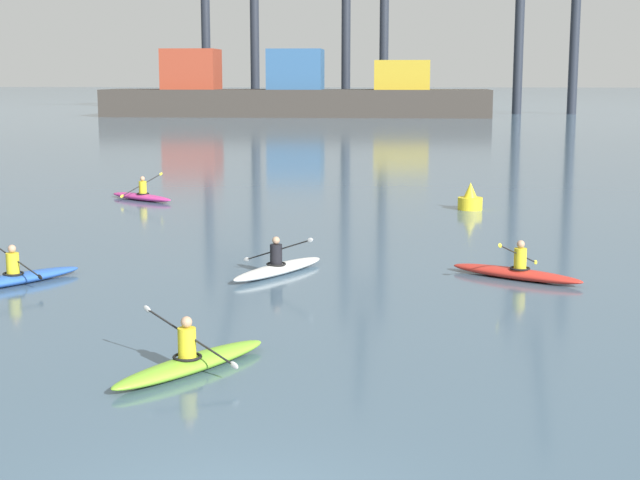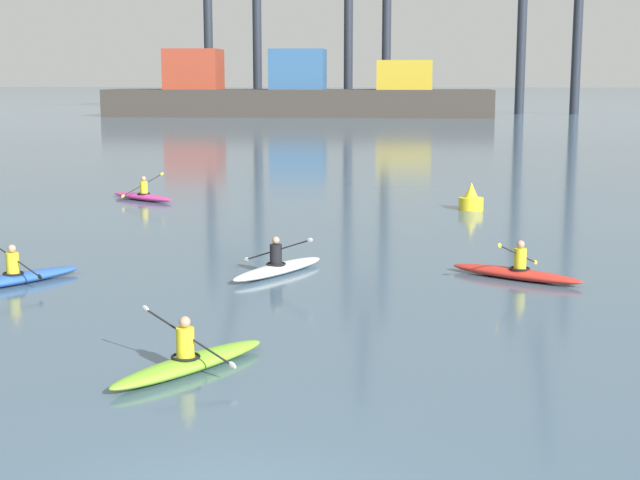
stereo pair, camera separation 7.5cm
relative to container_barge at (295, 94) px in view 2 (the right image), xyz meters
The scene contains 7 objects.
container_barge is the anchor object (origin of this frame).
channel_buoy 81.74m from the container_barge, 79.21° to the right, with size 0.90×0.90×1.00m.
kayak_red 93.71m from the container_barge, 80.46° to the right, with size 3.18×2.34×1.04m.
kayak_lime 100.68m from the container_barge, 84.71° to the right, with size 2.37×3.17×0.99m.
kayak_magenta 78.71m from the container_barge, 88.09° to the right, with size 3.13×2.44×1.04m.
kayak_blue 94.05m from the container_barge, 87.71° to the right, with size 2.46×3.12×0.98m.
kayak_white 92.84m from the container_barge, 83.98° to the right, with size 2.25×3.23×1.04m.
Camera 2 is at (1.91, -9.31, 4.83)m, focal length 53.70 mm.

